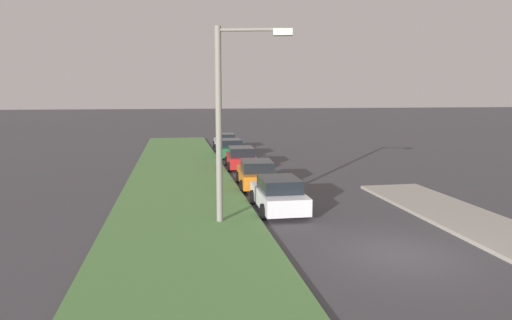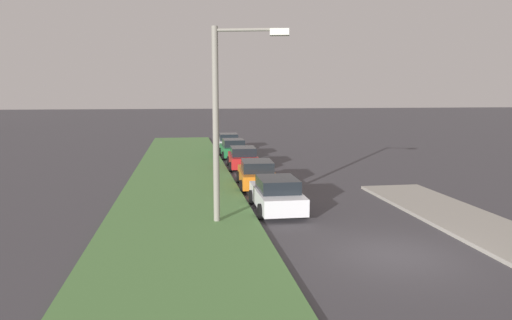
{
  "view_description": "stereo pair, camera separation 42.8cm",
  "coord_description": "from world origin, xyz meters",
  "px_view_note": "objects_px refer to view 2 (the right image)",
  "views": [
    {
      "loc": [
        -13.05,
        6.87,
        5.01
      ],
      "look_at": [
        10.72,
        2.69,
        1.57
      ],
      "focal_mm": 32.47,
      "sensor_mm": 36.0,
      "label": 1
    },
    {
      "loc": [
        -13.12,
        6.45,
        5.01
      ],
      "look_at": [
        10.72,
        2.69,
        1.57
      ],
      "focal_mm": 32.47,
      "sensor_mm": 36.0,
      "label": 2
    }
  ],
  "objects_px": {
    "parked_car_red": "(243,158)",
    "parked_car_silver": "(228,142)",
    "parked_car_white": "(277,194)",
    "parked_car_green": "(233,148)",
    "parked_car_orange": "(257,174)",
    "streetlight": "(225,111)"
  },
  "relations": [
    {
      "from": "parked_car_red",
      "to": "parked_car_silver",
      "type": "xyz_separation_m",
      "value": [
        10.97,
        -0.08,
        0.0
      ]
    },
    {
      "from": "parked_car_white",
      "to": "parked_car_green",
      "type": "bearing_deg",
      "value": 0.59
    },
    {
      "from": "parked_car_orange",
      "to": "parked_car_red",
      "type": "relative_size",
      "value": 1.01
    },
    {
      "from": "parked_car_orange",
      "to": "parked_car_red",
      "type": "height_order",
      "value": "same"
    },
    {
      "from": "parked_car_red",
      "to": "streetlight",
      "type": "distance_m",
      "value": 14.2
    },
    {
      "from": "parked_car_orange",
      "to": "parked_car_green",
      "type": "relative_size",
      "value": 1.02
    },
    {
      "from": "parked_car_white",
      "to": "parked_car_green",
      "type": "relative_size",
      "value": 1.0
    },
    {
      "from": "parked_car_orange",
      "to": "streetlight",
      "type": "relative_size",
      "value": 0.59
    },
    {
      "from": "parked_car_red",
      "to": "parked_car_green",
      "type": "bearing_deg",
      "value": 3.09
    },
    {
      "from": "parked_car_silver",
      "to": "streetlight",
      "type": "xyz_separation_m",
      "value": [
        -24.48,
        2.5,
        3.67
      ]
    },
    {
      "from": "parked_car_green",
      "to": "parked_car_silver",
      "type": "bearing_deg",
      "value": -1.9
    },
    {
      "from": "parked_car_red",
      "to": "parked_car_green",
      "type": "distance_m",
      "value": 5.6
    },
    {
      "from": "parked_car_green",
      "to": "parked_car_silver",
      "type": "distance_m",
      "value": 5.38
    },
    {
      "from": "parked_car_orange",
      "to": "parked_car_silver",
      "type": "relative_size",
      "value": 1.01
    },
    {
      "from": "streetlight",
      "to": "parked_car_orange",
      "type": "bearing_deg",
      "value": -18.48
    },
    {
      "from": "parked_car_orange",
      "to": "parked_car_green",
      "type": "bearing_deg",
      "value": 3.19
    },
    {
      "from": "parked_car_green",
      "to": "streetlight",
      "type": "relative_size",
      "value": 0.57
    },
    {
      "from": "parked_car_red",
      "to": "parked_car_silver",
      "type": "bearing_deg",
      "value": 1.97
    },
    {
      "from": "parked_car_orange",
      "to": "parked_car_green",
      "type": "xyz_separation_m",
      "value": [
        12.14,
        -0.02,
        0.0
      ]
    },
    {
      "from": "parked_car_white",
      "to": "streetlight",
      "type": "xyz_separation_m",
      "value": [
        -1.74,
        2.37,
        3.67
      ]
    },
    {
      "from": "parked_car_green",
      "to": "parked_car_red",
      "type": "bearing_deg",
      "value": -179.61
    },
    {
      "from": "streetlight",
      "to": "parked_car_silver",
      "type": "bearing_deg",
      "value": -5.83
    }
  ]
}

